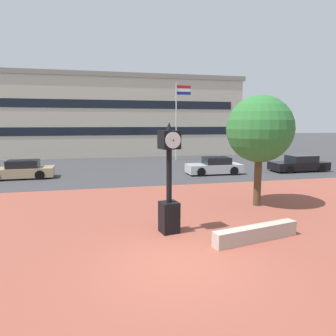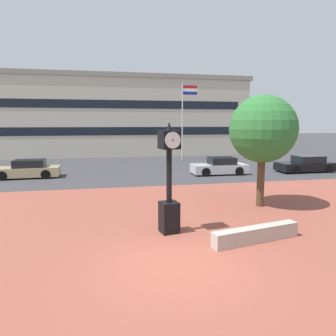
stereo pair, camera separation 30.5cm
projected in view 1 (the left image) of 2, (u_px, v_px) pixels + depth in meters
name	position (u px, v px, depth m)	size (l,w,h in m)	color
ground_plane	(177.00, 264.00, 8.53)	(200.00, 200.00, 0.00)	#38383A
plaza_brick_paving	(155.00, 225.00, 11.72)	(44.00, 14.62, 0.01)	brown
planter_wall	(256.00, 233.00, 10.17)	(3.20, 0.40, 0.50)	#ADA393
street_clock	(169.00, 185.00, 10.75)	(0.73, 0.77, 3.87)	black
plaza_tree	(262.00, 131.00, 14.25)	(3.28, 3.05, 5.09)	#4C3823
car_street_near	(214.00, 167.00, 23.54)	(4.14, 1.91, 1.28)	#B7BABF
car_street_mid	(21.00, 170.00, 21.63)	(4.51, 1.96, 1.28)	tan
car_street_far	(299.00, 164.00, 24.93)	(4.54, 1.94, 1.28)	black
flagpole_primary	(178.00, 115.00, 31.93)	(1.61, 0.14, 7.92)	silver
civic_building	(116.00, 117.00, 40.03)	(30.00, 11.96, 9.35)	beige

